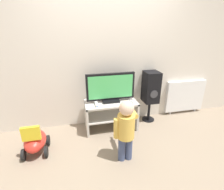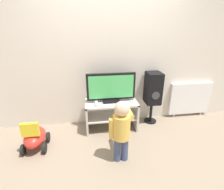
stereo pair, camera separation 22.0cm
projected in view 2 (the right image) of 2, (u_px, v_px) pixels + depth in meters
The scene contains 10 objects.
ground_plane at pixel (113, 134), 3.04m from camera, with size 16.00×16.00×0.00m, color gray.
wall_back at pixel (109, 54), 3.03m from camera, with size 10.00×0.06×2.60m.
tv_stand at pixel (111, 111), 3.12m from camera, with size 0.91×0.45×0.52m.
television at pixel (111, 88), 2.97m from camera, with size 0.83×0.20×0.51m.
game_console at pixel (96, 104), 2.93m from camera, with size 0.05×0.19×0.04m.
remote_primary at pixel (132, 102), 3.00m from camera, with size 0.07×0.13×0.03m.
child at pixel (122, 127), 2.29m from camera, with size 0.34×0.50×0.90m.
speaker_tower at pixel (153, 90), 3.20m from camera, with size 0.26×0.30×0.99m.
ride_on_toy at pixel (35, 137), 2.64m from camera, with size 0.34×0.49×0.51m.
radiator at pixel (190, 98), 3.54m from camera, with size 0.86×0.08×0.71m.
Camera 2 is at (-0.39, -2.52, 1.79)m, focal length 28.00 mm.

